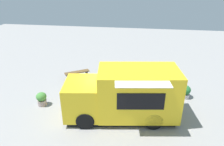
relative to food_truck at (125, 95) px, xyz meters
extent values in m
plane|color=gray|center=(0.90, 0.86, -1.23)|extent=(40.00, 40.00, 0.00)
cube|color=yellow|center=(0.10, -0.64, 0.18)|extent=(2.64, 4.05, 2.35)
cube|color=yellow|center=(-0.30, 2.04, -0.14)|extent=(2.24, 1.90, 1.70)
cube|color=black|center=(-0.42, 2.82, 0.16)|extent=(1.67, 0.28, 0.65)
cube|color=black|center=(-0.95, -0.79, 0.33)|extent=(0.33, 2.06, 0.82)
cube|color=white|center=(-1.24, -0.83, 1.32)|extent=(0.93, 2.34, 0.03)
cube|color=black|center=(-0.02, 0.17, -1.11)|extent=(2.42, 5.33, 0.23)
cylinder|color=black|center=(0.66, 1.96, -0.80)|extent=(0.34, 0.87, 0.85)
cylinder|color=black|center=(-1.20, 1.69, -0.80)|extent=(0.34, 0.87, 0.85)
cylinder|color=black|center=(1.13, -1.17, -0.80)|extent=(0.34, 0.87, 0.85)
cylinder|color=black|center=(-0.73, -1.44, -0.80)|extent=(0.34, 0.87, 0.85)
ellipsoid|color=#1D172F|center=(4.58, -0.62, -1.16)|extent=(0.59, 0.53, 0.13)
cube|color=#1D172F|center=(4.40, -0.48, -1.17)|extent=(0.37, 0.17, 0.11)
cube|color=#1D172F|center=(4.37, -0.68, -1.17)|extent=(0.37, 0.17, 0.11)
cube|color=#B22B29|center=(4.58, -0.62, -0.84)|extent=(0.39, 0.28, 0.53)
sphere|color=#D4A688|center=(4.58, -0.62, -0.47)|extent=(0.21, 0.21, 0.21)
sphere|color=black|center=(4.58, -0.62, -0.44)|extent=(0.22, 0.22, 0.22)
cube|color=#B22B29|center=(4.46, -0.48, -0.77)|extent=(0.35, 0.15, 0.28)
cube|color=#B22B29|center=(4.42, -0.70, -0.77)|extent=(0.35, 0.15, 0.28)
cylinder|color=#E5A15B|center=(4.28, -0.56, -0.84)|extent=(0.42, 0.14, 0.08)
cube|color=#C94227|center=(4.28, -0.56, -0.83)|extent=(0.35, 0.09, 0.02)
cylinder|color=silver|center=(2.42, -3.34, -1.10)|extent=(0.59, 0.59, 0.24)
torus|color=silver|center=(2.42, -3.34, -1.00)|extent=(0.61, 0.61, 0.04)
ellipsoid|color=#277035|center=(2.42, -3.34, -0.74)|extent=(0.65, 0.65, 0.55)
sphere|color=#D33985|center=(2.65, -3.23, -0.66)|extent=(0.06, 0.06, 0.06)
sphere|color=#EC388C|center=(2.54, -3.57, -0.64)|extent=(0.08, 0.08, 0.08)
sphere|color=#D3337D|center=(2.37, -3.10, -0.63)|extent=(0.08, 0.08, 0.08)
sphere|color=#D23C87|center=(2.16, -3.25, -0.71)|extent=(0.07, 0.07, 0.07)
sphere|color=#DE2F83|center=(2.20, -3.33, -0.58)|extent=(0.06, 0.06, 0.06)
sphere|color=#E04382|center=(2.27, -3.14, -0.64)|extent=(0.05, 0.05, 0.05)
cylinder|color=#A38D89|center=(0.35, 4.59, -1.06)|extent=(0.48, 0.48, 0.33)
torus|color=gray|center=(0.35, 4.59, -0.92)|extent=(0.51, 0.51, 0.04)
ellipsoid|color=#478A3C|center=(0.35, 4.59, -0.69)|extent=(0.56, 0.56, 0.47)
sphere|color=#F43694|center=(0.40, 4.81, -0.63)|extent=(0.07, 0.07, 0.07)
sphere|color=#F3349E|center=(0.26, 4.44, -0.56)|extent=(0.05, 0.05, 0.05)
sphere|color=#F62F98|center=(0.48, 4.70, -0.54)|extent=(0.09, 0.09, 0.09)
sphere|color=#E3289D|center=(0.45, 4.40, -0.61)|extent=(0.07, 0.07, 0.07)
cube|color=brown|center=(3.98, 3.71, -0.78)|extent=(1.26, 1.66, 0.06)
cube|color=#302236|center=(3.61, 4.29, -1.02)|extent=(0.33, 0.25, 0.42)
cube|color=#302236|center=(4.35, 3.13, -1.02)|extent=(0.33, 0.25, 0.42)
camera|label=1|loc=(-8.66, -0.71, 5.17)|focal=33.05mm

